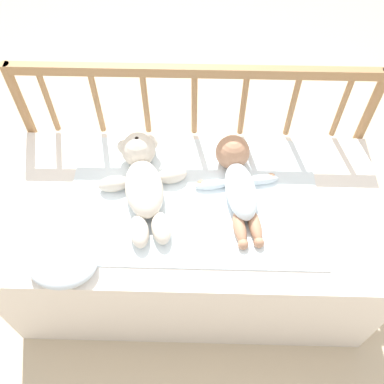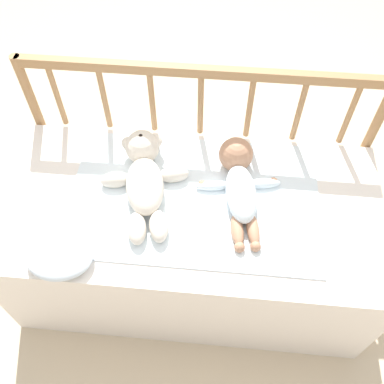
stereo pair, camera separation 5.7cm
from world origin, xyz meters
name	(u,v)px [view 1 (the left image)]	position (x,y,z in m)	size (l,w,h in m)	color
ground_plane	(192,268)	(0.00, 0.00, 0.00)	(12.00, 12.00, 0.00)	#C6B293
crib_mattress	(192,240)	(0.00, 0.00, 0.25)	(1.34, 0.65, 0.51)	white
crib_rail	(194,117)	(0.00, 0.35, 0.58)	(1.34, 0.04, 0.82)	#997047
blanket	(194,197)	(0.01, 0.03, 0.51)	(0.87, 0.55, 0.01)	white
teddy_bear	(143,179)	(-0.17, 0.07, 0.56)	(0.32, 0.45, 0.13)	silver
baby	(238,179)	(0.16, 0.08, 0.55)	(0.31, 0.43, 0.12)	white
small_pillow	(63,264)	(-0.39, -0.26, 0.54)	(0.21, 0.17, 0.06)	silver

